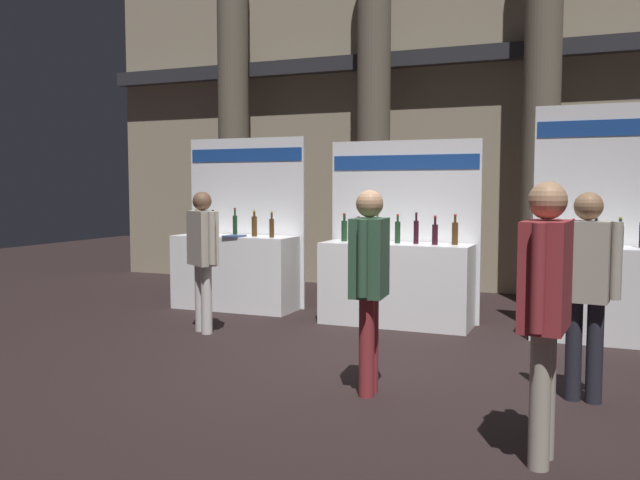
{
  "coord_description": "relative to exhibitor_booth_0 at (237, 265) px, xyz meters",
  "views": [
    {
      "loc": [
        1.96,
        -5.69,
        1.66
      ],
      "look_at": [
        -0.67,
        0.73,
        1.11
      ],
      "focal_mm": 37.8,
      "sensor_mm": 36.0,
      "label": 1
    }
  ],
  "objects": [
    {
      "name": "visitor_2",
      "position": [
        2.86,
        -2.95,
        0.37
      ],
      "size": [
        0.29,
        0.53,
        1.63
      ],
      "rotation": [
        0.0,
        0.0,
        1.66
      ],
      "color": "maroon",
      "rests_on": "ground_plane"
    },
    {
      "name": "visitor_4",
      "position": [
        0.4,
        -1.48,
        0.35
      ],
      "size": [
        0.5,
        0.41,
        1.6
      ],
      "rotation": [
        0.0,
        0.0,
        5.69
      ],
      "color": "silver",
      "rests_on": "ground_plane"
    },
    {
      "name": "visitor_6",
      "position": [
        4.24,
        -3.85,
        0.42
      ],
      "size": [
        0.28,
        0.62,
        1.69
      ],
      "rotation": [
        0.0,
        0.0,
        1.49
      ],
      "color": "#ADA393",
      "rests_on": "ground_plane"
    },
    {
      "name": "exhibitor_booth_2",
      "position": [
        4.63,
        -0.17,
        0.03
      ],
      "size": [
        1.58,
        0.66,
        2.57
      ],
      "color": "white",
      "rests_on": "ground_plane"
    },
    {
      "name": "visitor_7",
      "position": [
        4.45,
        -2.49,
        0.35
      ],
      "size": [
        0.49,
        0.28,
        1.62
      ],
      "rotation": [
        0.0,
        0.0,
        6.18
      ],
      "color": "#23232D",
      "rests_on": "ground_plane"
    },
    {
      "name": "exhibitor_booth_0",
      "position": [
        0.0,
        0.0,
        0.0
      ],
      "size": [
        1.76,
        0.69,
        2.33
      ],
      "color": "white",
      "rests_on": "ground_plane"
    },
    {
      "name": "exhibitor_booth_1",
      "position": [
        2.31,
        -0.2,
        -0.01
      ],
      "size": [
        1.88,
        0.66,
        2.23
      ],
      "color": "white",
      "rests_on": "ground_plane"
    },
    {
      "name": "ground_plane",
      "position": [
        2.54,
        -2.3,
        -0.6
      ],
      "size": [
        25.67,
        25.67,
        0.0
      ],
      "primitive_type": "plane",
      "color": "black"
    },
    {
      "name": "hall_colonnade",
      "position": [
        2.54,
        2.61,
        2.69
      ],
      "size": [
        12.84,
        1.26,
        6.66
      ],
      "color": "gray",
      "rests_on": "ground_plane"
    }
  ]
}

